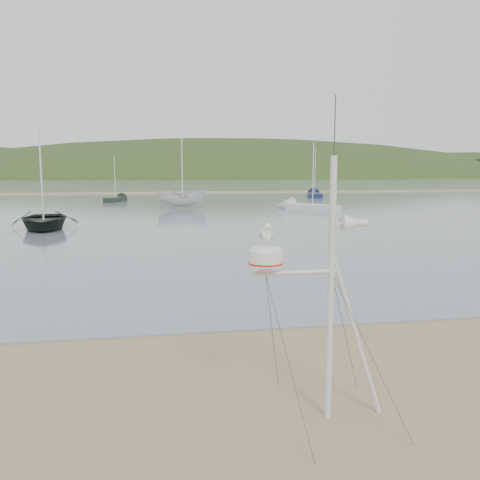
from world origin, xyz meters
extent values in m
plane|color=#88724E|center=(0.00, 0.00, 0.00)|extent=(560.00, 560.00, 0.00)
cube|color=slate|center=(0.00, 132.00, 0.02)|extent=(560.00, 256.00, 0.04)
cube|color=#88724E|center=(0.00, 70.00, 0.07)|extent=(560.00, 7.00, 0.07)
ellipsoid|color=#243716|center=(40.00, 235.00, -22.00)|extent=(400.00, 180.00, 80.00)
cube|color=beige|center=(-36.00, 196.00, 4.00)|extent=(8.40, 6.30, 8.00)
cube|color=beige|center=(-10.00, 196.00, 4.00)|extent=(8.40, 6.30, 8.00)
cube|color=beige|center=(16.00, 196.00, 4.00)|extent=(8.40, 6.30, 8.00)
cube|color=beige|center=(42.00, 196.00, 4.00)|extent=(8.40, 6.30, 8.00)
cube|color=beige|center=(68.00, 196.00, 4.00)|extent=(8.40, 6.30, 8.00)
cube|color=beige|center=(94.00, 196.00, 4.00)|extent=(8.40, 6.30, 8.00)
cube|color=beige|center=(120.00, 196.00, 4.00)|extent=(8.40, 6.30, 8.00)
cylinder|color=beige|center=(3.17, -0.03, 1.86)|extent=(0.09, 0.09, 3.72)
cylinder|color=beige|center=(3.56, -0.03, 1.21)|extent=(0.86, 0.07, 2.44)
cylinder|color=beige|center=(2.66, -0.03, 2.14)|extent=(1.21, 0.07, 0.07)
cylinder|color=#2D382D|center=(3.17, -0.03, 4.09)|extent=(0.01, 0.01, 0.84)
cube|color=beige|center=(2.24, -0.03, 2.21)|extent=(0.15, 0.15, 0.08)
cylinder|color=silver|center=(2.24, -0.03, 2.35)|extent=(0.46, 0.46, 0.20)
cylinder|color=red|center=(2.24, -0.03, 2.28)|extent=(0.47, 0.47, 0.02)
ellipsoid|color=silver|center=(2.24, -0.03, 2.45)|extent=(0.46, 0.46, 0.13)
cone|color=silver|center=(3.43, -0.03, 2.81)|extent=(0.24, 0.24, 0.24)
cylinder|color=silver|center=(3.59, -0.03, 2.81)|extent=(0.13, 0.10, 0.10)
cube|color=beige|center=(3.26, -0.03, 2.81)|extent=(0.19, 0.04, 0.04)
cylinder|color=tan|center=(2.22, -0.03, 2.55)|extent=(0.01, 0.01, 0.07)
cylinder|color=tan|center=(2.26, -0.03, 2.55)|extent=(0.01, 0.01, 0.07)
ellipsoid|color=white|center=(2.24, -0.03, 2.66)|extent=(0.16, 0.25, 0.19)
ellipsoid|color=#ADB1B5|center=(2.17, -0.03, 2.66)|extent=(0.05, 0.20, 0.12)
ellipsoid|color=#ADB1B5|center=(2.31, -0.03, 2.66)|extent=(0.05, 0.20, 0.12)
cone|color=white|center=(2.24, 0.10, 2.64)|extent=(0.08, 0.07, 0.08)
ellipsoid|color=white|center=(2.24, -0.12, 2.74)|extent=(0.08, 0.08, 0.11)
sphere|color=white|center=(2.24, -0.14, 2.79)|extent=(0.09, 0.09, 0.09)
cone|color=gold|center=(2.24, -0.19, 2.78)|extent=(0.02, 0.05, 0.02)
imported|color=black|center=(-5.50, 24.63, 2.74)|extent=(3.97, 1.62, 5.40)
imported|color=silver|center=(3.56, 39.40, 2.30)|extent=(1.79, 1.75, 4.53)
cube|color=silver|center=(14.50, 35.48, 0.29)|extent=(4.11, 4.81, 0.50)
cone|color=silver|center=(12.66, 37.97, 0.29)|extent=(2.25, 2.28, 1.55)
cylinder|color=beige|center=(14.50, 35.48, 3.20)|extent=(0.08, 0.08, 5.32)
cube|color=#131D43|center=(21.40, 55.77, 0.29)|extent=(3.00, 5.53, 0.50)
cone|color=#131D43|center=(22.28, 59.03, 0.29)|extent=(2.11, 2.22, 1.69)
cylinder|color=beige|center=(21.40, 55.77, 3.44)|extent=(0.08, 0.08, 5.80)
cube|color=black|center=(-3.05, 50.49, 0.29)|extent=(2.40, 4.15, 0.50)
cone|color=black|center=(-2.29, 52.90, 0.29)|extent=(1.62, 1.70, 1.26)
cylinder|color=beige|center=(-3.05, 50.49, 2.71)|extent=(0.08, 0.08, 4.34)
camera|label=1|loc=(0.73, -6.59, 3.53)|focal=38.00mm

